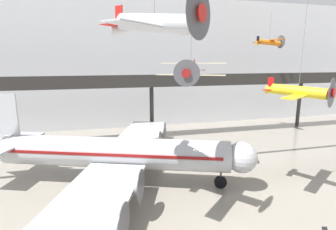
{
  "coord_description": "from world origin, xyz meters",
  "views": [
    {
      "loc": [
        -8.2,
        -12.89,
        13.25
      ],
      "look_at": [
        -2.44,
        9.96,
        8.31
      ],
      "focal_mm": 28.0,
      "sensor_mm": 36.0,
      "label": 1
    }
  ],
  "objects_px": {
    "airliner_silver_main": "(114,153)",
    "suspended_plane_silver_racer": "(155,24)",
    "suspended_plane_orange_highwing": "(269,42)",
    "suspended_plane_cream_biplane": "(191,70)",
    "suspended_plane_yellow_lowwing": "(298,92)"
  },
  "relations": [
    {
      "from": "suspended_plane_orange_highwing",
      "to": "suspended_plane_silver_racer",
      "type": "distance_m",
      "value": 33.41
    },
    {
      "from": "suspended_plane_yellow_lowwing",
      "to": "suspended_plane_cream_biplane",
      "type": "distance_m",
      "value": 11.27
    },
    {
      "from": "suspended_plane_yellow_lowwing",
      "to": "suspended_plane_cream_biplane",
      "type": "height_order",
      "value": "suspended_plane_cream_biplane"
    },
    {
      "from": "suspended_plane_orange_highwing",
      "to": "suspended_plane_silver_racer",
      "type": "relative_size",
      "value": 0.79
    },
    {
      "from": "suspended_plane_yellow_lowwing",
      "to": "suspended_plane_silver_racer",
      "type": "distance_m",
      "value": 15.12
    },
    {
      "from": "suspended_plane_orange_highwing",
      "to": "suspended_plane_cream_biplane",
      "type": "distance_m",
      "value": 23.2
    },
    {
      "from": "airliner_silver_main",
      "to": "suspended_plane_yellow_lowwing",
      "type": "relative_size",
      "value": 2.94
    },
    {
      "from": "suspended_plane_yellow_lowwing",
      "to": "suspended_plane_cream_biplane",
      "type": "xyz_separation_m",
      "value": [
        -8.01,
        7.72,
        1.75
      ]
    },
    {
      "from": "airliner_silver_main",
      "to": "suspended_plane_silver_racer",
      "type": "xyz_separation_m",
      "value": [
        2.96,
        -8.42,
        12.34
      ]
    },
    {
      "from": "airliner_silver_main",
      "to": "suspended_plane_yellow_lowwing",
      "type": "xyz_separation_m",
      "value": [
        16.99,
        -6.7,
        6.95
      ]
    },
    {
      "from": "suspended_plane_yellow_lowwing",
      "to": "suspended_plane_cream_biplane",
      "type": "bearing_deg",
      "value": -166.93
    },
    {
      "from": "airliner_silver_main",
      "to": "suspended_plane_yellow_lowwing",
      "type": "distance_m",
      "value": 19.54
    },
    {
      "from": "suspended_plane_orange_highwing",
      "to": "suspended_plane_cream_biplane",
      "type": "relative_size",
      "value": 0.61
    },
    {
      "from": "suspended_plane_cream_biplane",
      "to": "suspended_plane_silver_racer",
      "type": "distance_m",
      "value": 11.77
    },
    {
      "from": "suspended_plane_yellow_lowwing",
      "to": "suspended_plane_silver_racer",
      "type": "bearing_deg",
      "value": -116.01
    }
  ]
}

